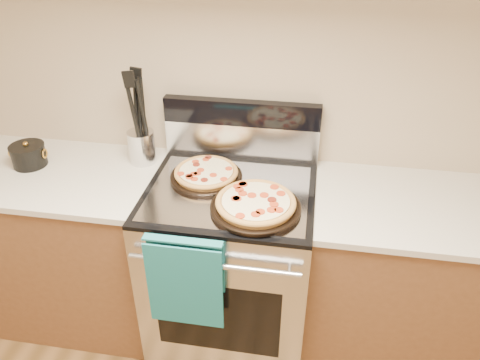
% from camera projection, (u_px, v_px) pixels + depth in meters
% --- Properties ---
extents(wall_back, '(4.00, 0.00, 4.00)m').
position_uv_depth(wall_back, '(243.00, 72.00, 2.17)').
color(wall_back, tan).
rests_on(wall_back, ground).
extents(range_body, '(0.76, 0.68, 0.90)m').
position_uv_depth(range_body, '(231.00, 267.00, 2.36)').
color(range_body, '#B7B7BC').
rests_on(range_body, ground).
extents(oven_window, '(0.56, 0.01, 0.40)m').
position_uv_depth(oven_window, '(218.00, 319.00, 2.08)').
color(oven_window, black).
rests_on(oven_window, range_body).
extents(cooktop, '(0.76, 0.68, 0.02)m').
position_uv_depth(cooktop, '(230.00, 191.00, 2.11)').
color(cooktop, black).
rests_on(cooktop, range_body).
extents(backsplash_lower, '(0.76, 0.06, 0.18)m').
position_uv_depth(backsplash_lower, '(242.00, 141.00, 2.32)').
color(backsplash_lower, silver).
rests_on(backsplash_lower, cooktop).
extents(backsplash_upper, '(0.76, 0.06, 0.12)m').
position_uv_depth(backsplash_upper, '(242.00, 113.00, 2.24)').
color(backsplash_upper, black).
rests_on(backsplash_upper, backsplash_lower).
extents(oven_handle, '(0.70, 0.03, 0.03)m').
position_uv_depth(oven_handle, '(213.00, 265.00, 1.86)').
color(oven_handle, silver).
rests_on(oven_handle, range_body).
extents(dish_towel, '(0.32, 0.05, 0.42)m').
position_uv_depth(dish_towel, '(186.00, 280.00, 1.93)').
color(dish_towel, '#19647E').
rests_on(dish_towel, oven_handle).
extents(foil_sheet, '(0.70, 0.55, 0.01)m').
position_uv_depth(foil_sheet, '(229.00, 192.00, 2.08)').
color(foil_sheet, gray).
rests_on(foil_sheet, cooktop).
extents(cabinet_left, '(1.00, 0.62, 0.88)m').
position_uv_depth(cabinet_left, '(71.00, 246.00, 2.51)').
color(cabinet_left, brown).
rests_on(cabinet_left, ground).
extents(countertop_left, '(1.02, 0.64, 0.03)m').
position_uv_depth(countertop_left, '(54.00, 174.00, 2.27)').
color(countertop_left, beige).
rests_on(countertop_left, cabinet_left).
extents(cabinet_right, '(1.00, 0.62, 0.88)m').
position_uv_depth(cabinet_right, '(411.00, 285.00, 2.26)').
color(cabinet_right, brown).
rests_on(cabinet_right, ground).
extents(countertop_right, '(1.02, 0.64, 0.03)m').
position_uv_depth(countertop_right, '(431.00, 209.00, 2.02)').
color(countertop_right, beige).
rests_on(countertop_right, cabinet_right).
extents(pepperoni_pizza_back, '(0.38, 0.38, 0.04)m').
position_uv_depth(pepperoni_pizza_back, '(206.00, 174.00, 2.17)').
color(pepperoni_pizza_back, '#AA7134').
rests_on(pepperoni_pizza_back, foil_sheet).
extents(pepperoni_pizza_front, '(0.50, 0.50, 0.05)m').
position_uv_depth(pepperoni_pizza_front, '(256.00, 204.00, 1.95)').
color(pepperoni_pizza_front, '#AA7134').
rests_on(pepperoni_pizza_front, foil_sheet).
extents(utensil_crock, '(0.15, 0.15, 0.16)m').
position_uv_depth(utensil_crock, '(142.00, 147.00, 2.30)').
color(utensil_crock, silver).
rests_on(utensil_crock, countertop_left).
extents(saucepan, '(0.17, 0.17, 0.10)m').
position_uv_depth(saucepan, '(29.00, 156.00, 2.29)').
color(saucepan, black).
rests_on(saucepan, countertop_left).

